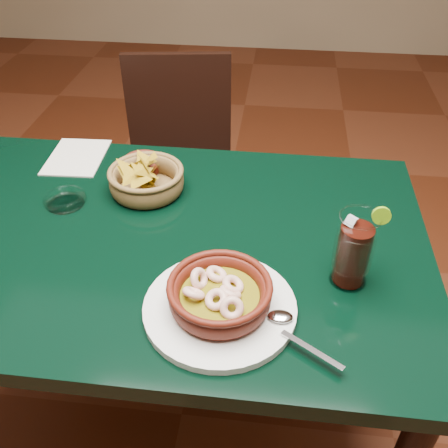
# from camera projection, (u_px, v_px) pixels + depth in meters

# --- Properties ---
(ground) EXTENTS (7.00, 7.00, 0.00)m
(ground) POSITION_uv_depth(u_px,v_px,m) (182.00, 414.00, 1.61)
(ground) COLOR #471C0C
(ground) RESTS_ON ground
(dining_table) EXTENTS (1.20, 0.80, 0.75)m
(dining_table) POSITION_uv_depth(u_px,v_px,m) (167.00, 266.00, 1.20)
(dining_table) COLOR black
(dining_table) RESTS_ON ground
(dining_chair) EXTENTS (0.46, 0.46, 0.88)m
(dining_chair) POSITION_uv_depth(u_px,v_px,m) (180.00, 169.00, 1.87)
(dining_chair) COLOR black
(dining_chair) RESTS_ON ground
(shrimp_plate) EXTENTS (0.38, 0.29, 0.08)m
(shrimp_plate) POSITION_uv_depth(u_px,v_px,m) (220.00, 298.00, 0.94)
(shrimp_plate) COLOR silver
(shrimp_plate) RESTS_ON dining_table
(chip_basket) EXTENTS (0.22, 0.22, 0.13)m
(chip_basket) POSITION_uv_depth(u_px,v_px,m) (146.00, 180.00, 1.26)
(chip_basket) COLOR brown
(chip_basket) RESTS_ON dining_table
(guacamole_ramekin) EXTENTS (0.13, 0.13, 0.04)m
(guacamole_ramekin) POSITION_uv_depth(u_px,v_px,m) (142.00, 164.00, 1.34)
(guacamole_ramekin) COLOR #45120A
(guacamole_ramekin) RESTS_ON dining_table
(cola_drink) EXTENTS (0.16, 0.16, 0.19)m
(cola_drink) POSITION_uv_depth(u_px,v_px,m) (354.00, 250.00, 0.98)
(cola_drink) COLOR white
(cola_drink) RESTS_ON dining_table
(glass_ashtray) EXTENTS (0.11, 0.11, 0.03)m
(glass_ashtray) POSITION_uv_depth(u_px,v_px,m) (65.00, 200.00, 1.23)
(glass_ashtray) COLOR white
(glass_ashtray) RESTS_ON dining_table
(paper_menu) EXTENTS (0.16, 0.21, 0.00)m
(paper_menu) POSITION_uv_depth(u_px,v_px,m) (77.00, 157.00, 1.41)
(paper_menu) COLOR beige
(paper_menu) RESTS_ON dining_table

